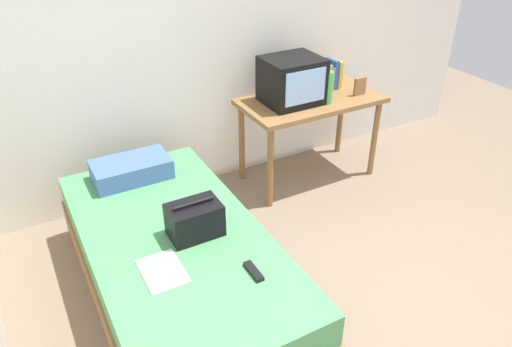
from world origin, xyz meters
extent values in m
plane|color=#84705B|center=(0.00, 0.00, 0.00)|extent=(8.00, 8.00, 0.00)
cube|color=silver|center=(0.00, 2.00, 1.30)|extent=(5.20, 0.10, 2.60)
cube|color=olive|center=(-0.94, 0.73, 0.15)|extent=(1.00, 2.00, 0.29)
cube|color=#4C935B|center=(-0.94, 0.73, 0.40)|extent=(0.97, 1.94, 0.20)
cube|color=olive|center=(0.58, 1.57, 0.71)|extent=(1.16, 0.60, 0.04)
cylinder|color=olive|center=(0.06, 1.33, 0.35)|extent=(0.05, 0.05, 0.69)
cylinder|color=olive|center=(1.10, 1.33, 0.35)|extent=(0.05, 0.05, 0.69)
cylinder|color=olive|center=(0.06, 1.81, 0.35)|extent=(0.05, 0.05, 0.69)
cylinder|color=olive|center=(1.10, 1.81, 0.35)|extent=(0.05, 0.05, 0.69)
cube|color=black|center=(0.39, 1.59, 0.91)|extent=(0.44, 0.38, 0.36)
cube|color=#8CB2E0|center=(0.39, 1.40, 0.92)|extent=(0.35, 0.01, 0.26)
cylinder|color=green|center=(0.63, 1.43, 0.86)|extent=(0.08, 0.08, 0.26)
cube|color=#337F47|center=(0.71, 1.69, 0.84)|extent=(0.02, 0.16, 0.21)
cube|color=gray|center=(0.74, 1.69, 0.85)|extent=(0.02, 0.13, 0.23)
cube|color=gold|center=(0.77, 1.69, 0.84)|extent=(0.04, 0.16, 0.21)
cube|color=gray|center=(0.81, 1.69, 0.84)|extent=(0.03, 0.14, 0.22)
cube|color=gray|center=(0.83, 1.69, 0.83)|extent=(0.02, 0.14, 0.20)
cube|color=#2D5699|center=(0.87, 1.69, 0.86)|extent=(0.04, 0.14, 0.25)
cube|color=gold|center=(0.91, 1.69, 0.85)|extent=(0.03, 0.15, 0.23)
cube|color=olive|center=(0.97, 1.44, 0.81)|extent=(0.11, 0.02, 0.15)
cube|color=#4766AD|center=(-0.97, 1.46, 0.56)|extent=(0.51, 0.29, 0.14)
cube|color=black|center=(-0.83, 0.67, 0.60)|extent=(0.30, 0.20, 0.20)
cylinder|color=black|center=(-0.83, 0.67, 0.71)|extent=(0.24, 0.02, 0.02)
cube|color=white|center=(-1.10, 0.46, 0.50)|extent=(0.21, 0.29, 0.01)
cube|color=black|center=(-0.69, 0.22, 0.51)|extent=(0.04, 0.16, 0.02)
camera|label=1|loc=(-1.59, -1.44, 2.25)|focal=33.97mm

